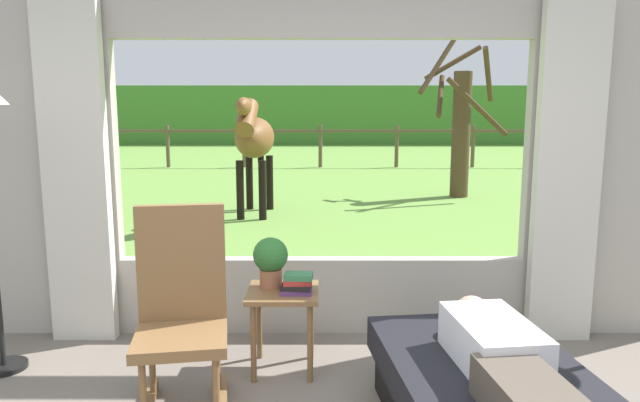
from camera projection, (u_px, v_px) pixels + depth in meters
name	position (u px, v px, depth m)	size (l,w,h in m)	color
back_wall_with_window	(320.00, 163.00, 4.15)	(5.20, 0.12, 2.55)	#ADA599
curtain_panel_left	(74.00, 172.00, 4.01)	(0.44, 0.10, 2.40)	beige
curtain_panel_right	(565.00, 172.00, 4.02)	(0.44, 0.10, 2.40)	beige
outdoor_pasture_lawn	(319.00, 169.00, 15.10)	(36.00, 21.68, 0.02)	olive
distant_hill_ridge	(319.00, 115.00, 24.62)	(36.00, 2.00, 2.40)	#427B2D
reclining_person	(504.00, 362.00, 2.61)	(0.41, 1.44, 0.22)	silver
rocking_chair	(180.00, 313.00, 3.17)	(0.56, 0.74, 1.12)	brown
side_table	(282.00, 305.00, 3.64)	(0.44, 0.44, 0.52)	brown
potted_plant	(269.00, 259.00, 3.65)	(0.22, 0.22, 0.32)	#9E6042
book_stack	(295.00, 284.00, 3.56)	(0.20, 0.16, 0.13)	#59336B
horse	(252.00, 139.00, 8.56)	(0.61, 1.81, 1.73)	brown
pasture_tree	(459.00, 125.00, 10.31)	(1.51, 1.49, 2.98)	#4C3823
pasture_fence_line	(319.00, 140.00, 15.28)	(16.10, 0.10, 1.10)	brown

